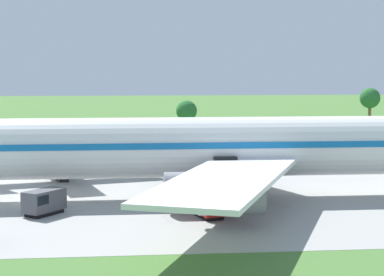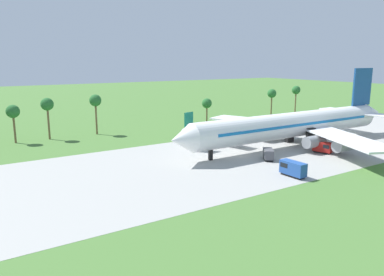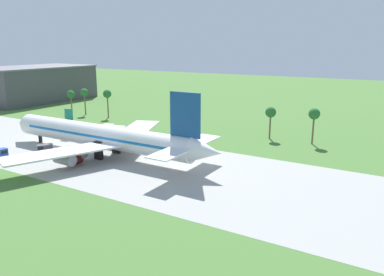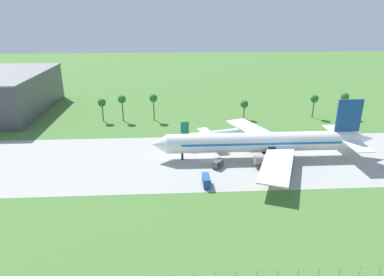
# 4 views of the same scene
# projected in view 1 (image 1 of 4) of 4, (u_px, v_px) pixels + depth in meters

# --- Properties ---
(ground_plane) EXTENTS (600.00, 600.00, 0.00)m
(ground_plane) POSITION_uv_depth(u_px,v_px,m) (22.00, 203.00, 73.39)
(ground_plane) COLOR #477233
(taxiway_strip) EXTENTS (320.00, 44.00, 0.02)m
(taxiway_strip) POSITION_uv_depth(u_px,v_px,m) (22.00, 203.00, 73.39)
(taxiway_strip) COLOR #9E9E99
(taxiway_strip) RESTS_ON ground_plane
(jet_airliner) EXTENTS (76.01, 59.33, 20.02)m
(jet_airliner) POSITION_uv_depth(u_px,v_px,m) (208.00, 148.00, 75.53)
(jet_airliner) COLOR white
(jet_airliner) RESTS_ON ground_plane
(regional_aircraft) EXTENTS (22.70, 20.69, 9.58)m
(regional_aircraft) POSITION_uv_depth(u_px,v_px,m) (61.00, 156.00, 87.80)
(regional_aircraft) COLOR silver
(regional_aircraft) RESTS_ON ground_plane
(baggage_tug) EXTENTS (3.08, 4.80, 2.74)m
(baggage_tug) POSITION_uv_depth(u_px,v_px,m) (208.00, 202.00, 66.26)
(baggage_tug) COLOR black
(baggage_tug) RESTS_ON ground_plane
(catering_van) EXTENTS (4.19, 4.66, 2.47)m
(catering_van) POSITION_uv_depth(u_px,v_px,m) (43.00, 202.00, 67.26)
(catering_van) COLOR black
(catering_van) RESTS_ON ground_plane
(palm_tree_row) EXTENTS (114.39, 3.60, 12.21)m
(palm_tree_row) POSITION_uv_depth(u_px,v_px,m) (106.00, 100.00, 117.35)
(palm_tree_row) COLOR brown
(palm_tree_row) RESTS_ON ground_plane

